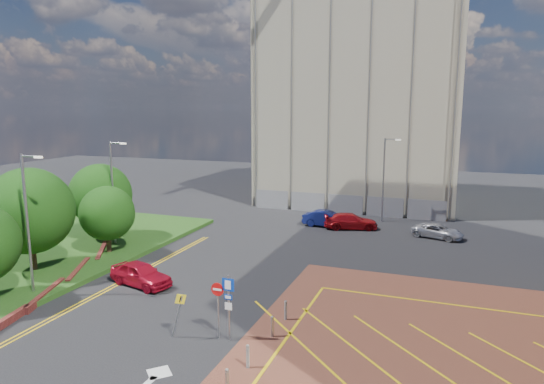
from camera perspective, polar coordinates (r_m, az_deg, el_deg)
The scene contains 18 objects.
ground at distance 23.38m, azimuth -7.31°, elevation -17.73°, with size 140.00×140.00×0.00m, color black.
grass_bed at distance 38.38m, azimuth -27.65°, elevation -7.38°, with size 14.00×32.00×0.30m, color #214A17.
retaining_wall at distance 31.44m, azimuth -25.35°, elevation -10.81°, with size 6.06×20.33×0.40m.
tree_b at distance 34.97m, azimuth -26.63°, elevation -2.00°, with size 5.60×5.60×6.74m.
tree_c at distance 37.40m, azimuth -18.83°, elevation -2.38°, with size 4.00×4.00×4.90m.
tree_d at distance 41.42m, azimuth -19.52°, elevation -0.31°, with size 5.00×5.00×6.08m.
lamp_left_near at distance 30.67m, azimuth -26.78°, elevation -2.74°, with size 1.53×0.16×8.00m.
lamp_left_far at distance 39.23m, azimuth -18.17°, elevation 0.39°, with size 1.53×0.16×8.00m.
lamp_back at distance 47.08m, azimuth 13.08°, elevation 1.78°, with size 1.53×0.16×8.00m.
sign_cluster at distance 23.22m, azimuth -5.61°, elevation -12.57°, with size 1.17×0.12×3.20m.
warning_sign at distance 23.83m, azimuth -10.94°, elevation -13.48°, with size 0.77×0.42×2.25m.
bollard_row at distance 20.95m, azimuth -3.63°, elevation -19.71°, with size 0.14×11.14×0.90m.
construction_building at distance 59.10m, azimuth 10.85°, elevation 9.93°, with size 21.20×19.20×22.00m, color #9E9581.
construction_fence at distance 50.05m, azimuth 9.72°, elevation -1.53°, with size 21.60×0.06×2.00m, color gray.
car_red_left at distance 31.23m, azimuth -15.18°, elevation -9.29°, with size 1.72×4.27×1.45m, color #B40F26.
car_blue_back at distance 44.80m, azimuth 6.50°, elevation -3.15°, with size 1.54×4.43×1.46m, color navy.
car_red_back at distance 44.33m, azimuth 9.23°, elevation -3.40°, with size 1.95×4.80×1.39m, color #AD0E15.
car_silver_back at distance 43.08m, azimuth 18.91°, elevation -4.37°, with size 1.92×4.17×1.16m, color silver.
Camera 1 is at (9.74, -18.29, 10.82)m, focal length 32.00 mm.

